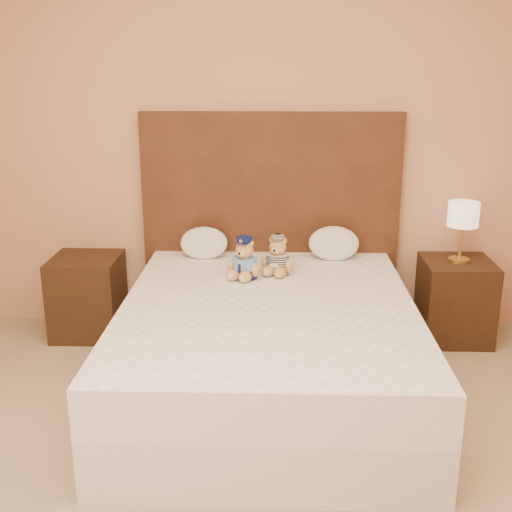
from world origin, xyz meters
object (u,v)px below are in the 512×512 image
at_px(lamp, 463,217).
at_px(pillow_left, 204,242).
at_px(bed, 268,349).
at_px(nightstand_right, 455,300).
at_px(teddy_police, 245,258).
at_px(pillow_right, 334,242).
at_px(nightstand_left, 88,296).
at_px(teddy_prisoner, 278,255).

distance_m(lamp, pillow_left, 1.70).
relative_size(bed, nightstand_right, 3.64).
relative_size(bed, pillow_left, 6.33).
bearing_deg(teddy_police, pillow_right, 60.42).
bearing_deg(teddy_police, nightstand_right, 39.96).
relative_size(nightstand_left, pillow_right, 1.65).
xyz_separation_m(bed, teddy_prisoner, (0.05, 0.50, 0.39)).
height_order(lamp, pillow_left, lamp).
xyz_separation_m(nightstand_left, pillow_right, (1.67, 0.03, 0.39)).
bearing_deg(teddy_police, pillow_left, 149.89).
distance_m(bed, teddy_police, 0.60).
bearing_deg(teddy_prisoner, pillow_right, 59.81).
relative_size(teddy_prisoner, pillow_right, 0.72).
xyz_separation_m(bed, teddy_police, (-0.15, 0.42, 0.40)).
bearing_deg(nightstand_left, pillow_right, 1.03).
xyz_separation_m(nightstand_left, teddy_police, (1.10, -0.38, 0.40)).
bearing_deg(pillow_left, nightstand_left, -177.87).
xyz_separation_m(teddy_prisoner, pillow_left, (-0.49, 0.33, -0.01)).
xyz_separation_m(lamp, teddy_police, (-1.40, -0.38, -0.17)).
distance_m(teddy_police, teddy_prisoner, 0.22).
xyz_separation_m(pillow_left, pillow_right, (0.87, 0.00, 0.01)).
distance_m(nightstand_right, lamp, 0.57).
height_order(nightstand_left, pillow_right, pillow_right).
height_order(nightstand_left, lamp, lamp).
relative_size(bed, teddy_police, 7.80).
bearing_deg(nightstand_right, pillow_right, 177.92).
relative_size(teddy_police, teddy_prisoner, 1.07).
height_order(teddy_police, pillow_right, teddy_police).
bearing_deg(teddy_prisoner, nightstand_left, -174.33).
relative_size(bed, pillow_right, 6.00).
bearing_deg(pillow_right, nightstand_right, -2.08).
bearing_deg(nightstand_right, teddy_police, -164.65).
xyz_separation_m(bed, pillow_right, (0.42, 0.83, 0.39)).
bearing_deg(pillow_right, lamp, -2.08).
height_order(nightstand_left, teddy_police, teddy_police).
bearing_deg(bed, lamp, 32.62).
bearing_deg(teddy_police, bed, -45.55).
height_order(teddy_police, teddy_prisoner, teddy_police).
distance_m(bed, nightstand_right, 1.48).
height_order(nightstand_left, teddy_prisoner, teddy_prisoner).
height_order(nightstand_right, teddy_prisoner, teddy_prisoner).
bearing_deg(lamp, teddy_police, -164.65).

